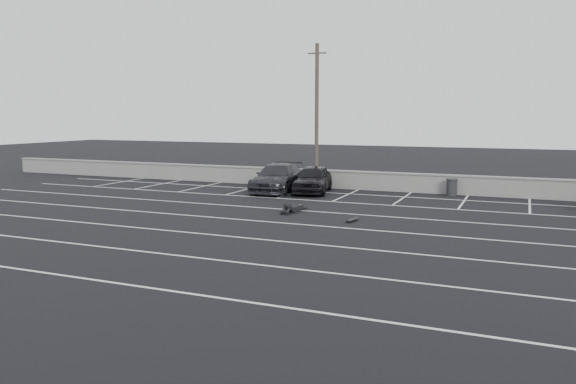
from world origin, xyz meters
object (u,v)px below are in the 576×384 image
at_px(car_left, 313,179).
at_px(trash_bin, 452,187).
at_px(utility_pole, 317,116).
at_px(skateboard, 352,220).
at_px(car_right, 277,178).
at_px(person, 296,206).

relative_size(car_left, trash_bin, 4.90).
relative_size(utility_pole, skateboard, 10.25).
xyz_separation_m(car_right, skateboard, (6.46, -7.11, -0.68)).
bearing_deg(skateboard, trash_bin, 82.83).
distance_m(car_right, trash_bin, 9.45).
bearing_deg(car_left, person, -87.61).
bearing_deg(car_left, trash_bin, 1.99).
height_order(car_left, person, car_left).
xyz_separation_m(car_left, person, (1.40, -5.95, -0.52)).
bearing_deg(utility_pole, car_right, -134.78).
relative_size(car_left, person, 1.87).
height_order(car_right, skateboard, car_right).
xyz_separation_m(car_left, skateboard, (4.44, -7.39, -0.68)).
height_order(car_left, trash_bin, car_left).
relative_size(car_right, person, 2.20).
bearing_deg(car_right, utility_pole, 37.96).
distance_m(trash_bin, person, 9.57).
height_order(car_right, trash_bin, car_right).
bearing_deg(skateboard, utility_pole, 128.26).
distance_m(car_right, utility_pole, 4.18).
height_order(car_right, utility_pole, utility_pole).
bearing_deg(skateboard, car_left, 130.94).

